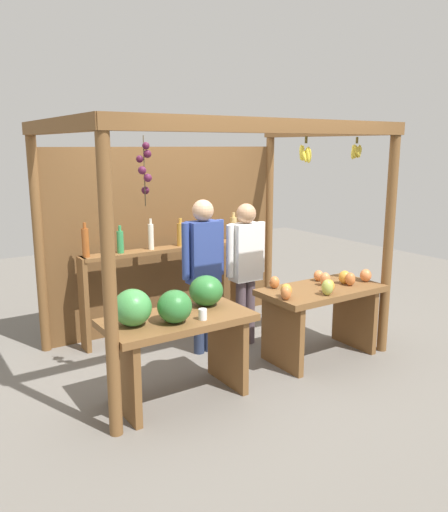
{
  "coord_description": "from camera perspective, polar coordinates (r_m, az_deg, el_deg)",
  "views": [
    {
      "loc": [
        -2.74,
        -4.36,
        2.12
      ],
      "look_at": [
        0.0,
        -0.19,
        1.05
      ],
      "focal_mm": 36.37,
      "sensor_mm": 36.0,
      "label": 1
    }
  ],
  "objects": [
    {
      "name": "bottle_shelf_unit",
      "position": [
        5.85,
        -6.32,
        -0.99
      ],
      "size": [
        1.97,
        0.22,
        1.35
      ],
      "color": "brown",
      "rests_on": "ground"
    },
    {
      "name": "vendor_man",
      "position": [
        5.24,
        -2.29,
        -0.75
      ],
      "size": [
        0.48,
        0.22,
        1.59
      ],
      "rotation": [
        0.0,
        0.0,
        0.11
      ],
      "color": "#27324E",
      "rests_on": "ground"
    },
    {
      "name": "market_stall",
      "position": [
        5.58,
        -3.63,
        4.31
      ],
      "size": [
        3.08,
        2.06,
        2.33
      ],
      "color": "brown",
      "rests_on": "ground"
    },
    {
      "name": "fruit_counter_left",
      "position": [
        4.35,
        -5.39,
        -7.41
      ],
      "size": [
        1.24,
        0.65,
        1.02
      ],
      "color": "brown",
      "rests_on": "ground"
    },
    {
      "name": "vendor_woman",
      "position": [
        5.47,
        2.41,
        -0.67
      ],
      "size": [
        0.48,
        0.21,
        1.53
      ],
      "rotation": [
        0.0,
        0.0,
        0.04
      ],
      "color": "#504149",
      "rests_on": "ground"
    },
    {
      "name": "ground_plane",
      "position": [
        5.56,
        -1.12,
        -10.27
      ],
      "size": [
        12.0,
        12.0,
        0.0
      ],
      "primitive_type": "plane",
      "color": "slate",
      "rests_on": "ground"
    },
    {
      "name": "fruit_counter_right",
      "position": [
        5.31,
        10.66,
        -5.23
      ],
      "size": [
        1.26,
        0.64,
        0.88
      ],
      "color": "brown",
      "rests_on": "ground"
    }
  ]
}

